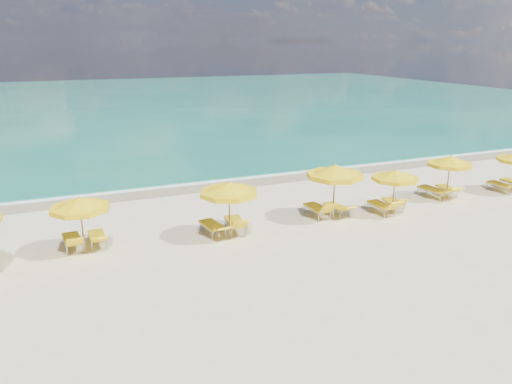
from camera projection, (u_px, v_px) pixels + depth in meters
name	position (u px, v px, depth m)	size (l,w,h in m)	color
ground_plane	(270.00, 230.00, 20.39)	(120.00, 120.00, 0.00)	beige
ocean	(116.00, 102.00, 62.86)	(120.00, 80.00, 0.30)	#136B55
wet_sand_band	(214.00, 184.00, 26.94)	(120.00, 2.60, 0.01)	tan
foam_line	(210.00, 180.00, 27.64)	(120.00, 1.20, 0.03)	white
whitecap_near	(84.00, 157.00, 33.24)	(14.00, 0.36, 0.05)	white
whitecap_far	(243.00, 128.00, 44.54)	(18.00, 0.30, 0.05)	white
umbrella_2	(80.00, 205.00, 17.66)	(2.57, 2.57, 2.16)	tan
umbrella_3	(229.00, 189.00, 18.99)	(2.32, 2.32, 2.34)	tan
umbrella_4	(335.00, 172.00, 21.05)	(2.61, 2.61, 2.47)	tan
umbrella_5	(395.00, 176.00, 21.74)	(2.55, 2.55, 2.08)	tan
umbrella_6	(450.00, 161.00, 23.90)	(2.86, 2.86, 2.19)	tan
lounger_2_left	(73.00, 243.00, 18.46)	(0.74, 1.85, 0.82)	#A5A8AD
lounger_2_right	(97.00, 240.00, 18.82)	(0.62, 1.76, 0.71)	#A5A8AD
lounger_3_left	(213.00, 229.00, 19.84)	(0.83, 1.97, 0.68)	#A5A8AD
lounger_3_right	(235.00, 226.00, 20.13)	(0.90, 1.98, 0.90)	#A5A8AD
lounger_4_left	(318.00, 212.00, 21.85)	(0.69, 1.86, 0.92)	#A5A8AD
lounger_4_right	(337.00, 210.00, 22.18)	(0.75, 1.77, 0.68)	#A5A8AD
lounger_5_left	(382.00, 209.00, 22.26)	(0.65, 1.82, 0.88)	#A5A8AD
lounger_5_right	(393.00, 205.00, 22.82)	(0.87, 1.70, 0.81)	#A5A8AD
lounger_6_left	(434.00, 193.00, 24.50)	(1.01, 2.11, 0.84)	#A5A8AD
lounger_6_right	(447.00, 191.00, 24.98)	(0.85, 1.79, 0.66)	#A5A8AD
lounger_7_left	(501.00, 187.00, 25.52)	(0.64, 1.78, 0.83)	#A5A8AD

